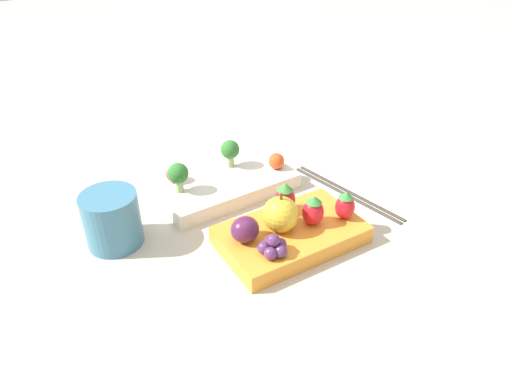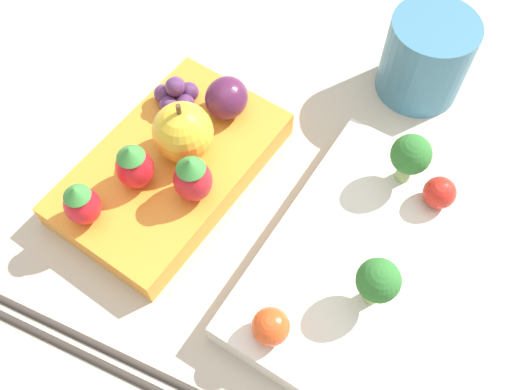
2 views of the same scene
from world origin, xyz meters
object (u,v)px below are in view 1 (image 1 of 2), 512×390
object	(u,v)px
broccoli_floret_1	(178,174)
strawberry_1	(345,205)
bento_box_fruit	(291,235)
bento_box_savoury	(226,185)
strawberry_2	(285,198)
chopsticks_pair	(347,192)
broccoli_floret_0	(230,150)
grape_cluster	(273,247)
cherry_tomato_0	(276,161)
drinking_cup	(112,219)
cherry_tomato_1	(174,174)
plum	(245,229)
apple	(280,214)
strawberry_0	(313,211)

from	to	relation	value
broccoli_floret_1	strawberry_1	distance (m)	0.25
bento_box_fruit	broccoli_floret_1	distance (m)	0.19
bento_box_savoury	broccoli_floret_1	bearing A→B (deg)	172.78
strawberry_2	chopsticks_pair	world-z (taller)	strawberry_2
broccoli_floret_0	grape_cluster	distance (m)	0.23
cherry_tomato_0	drinking_cup	bearing A→B (deg)	179.20
strawberry_2	broccoli_floret_1	bearing A→B (deg)	124.69
bento_box_savoury	grape_cluster	distance (m)	0.19
broccoli_floret_1	cherry_tomato_0	world-z (taller)	broccoli_floret_1
strawberry_1	bento_box_savoury	bearing A→B (deg)	111.83
cherry_tomato_1	drinking_cup	world-z (taller)	drinking_cup
broccoli_floret_1	plum	bearing A→B (deg)	-85.72
apple	plum	xyz separation A→B (m)	(-0.05, 0.01, -0.01)
strawberry_1	strawberry_2	bearing A→B (deg)	133.73
broccoli_floret_0	grape_cluster	xyz separation A→B (m)	(-0.08, -0.21, -0.02)
strawberry_1	plum	world-z (taller)	strawberry_1
cherry_tomato_0	cherry_tomato_1	distance (m)	0.17
bento_box_fruit	chopsticks_pair	distance (m)	0.16
bento_box_savoury	strawberry_2	size ratio (longest dim) A/B	4.83
bento_box_fruit	drinking_cup	bearing A→B (deg)	143.48
broccoli_floret_1	plum	distance (m)	0.16
drinking_cup	bento_box_fruit	bearing A→B (deg)	-36.52
cherry_tomato_1	strawberry_2	xyz separation A→B (m)	(0.09, -0.17, 0.01)
cherry_tomato_0	strawberry_2	distance (m)	0.12
drinking_cup	strawberry_1	bearing A→B (deg)	-32.16
strawberry_0	drinking_cup	distance (m)	0.27
cherry_tomato_0	drinking_cup	size ratio (longest dim) A/B	0.34
plum	chopsticks_pair	distance (m)	0.22
strawberry_2	plum	world-z (taller)	strawberry_2
broccoli_floret_1	bento_box_fruit	bearing A→B (deg)	-65.62
broccoli_floret_0	cherry_tomato_0	xyz separation A→B (m)	(0.06, -0.05, -0.02)
grape_cluster	drinking_cup	xyz separation A→B (m)	(-0.14, 0.17, 0.00)
bento_box_savoury	chopsticks_pair	xyz separation A→B (m)	(0.15, -0.12, -0.01)
broccoli_floret_1	cherry_tomato_1	bearing A→B (deg)	75.63
cherry_tomato_1	strawberry_1	size ratio (longest dim) A/B	0.60
strawberry_1	plum	distance (m)	0.14
broccoli_floret_0	cherry_tomato_1	bearing A→B (deg)	172.60
grape_cluster	cherry_tomato_1	bearing A→B (deg)	94.19
broccoli_floret_1	drinking_cup	xyz separation A→B (m)	(-0.12, -0.03, -0.02)
bento_box_savoury	broccoli_floret_0	distance (m)	0.06
bento_box_savoury	grape_cluster	xyz separation A→B (m)	(-0.05, -0.19, 0.02)
cherry_tomato_1	chopsticks_pair	distance (m)	0.27
cherry_tomato_0	plum	xyz separation A→B (m)	(-0.15, -0.12, 0.00)
cherry_tomato_1	strawberry_2	size ratio (longest dim) A/B	0.55
cherry_tomato_1	apple	distance (m)	0.20
grape_cluster	chopsticks_pair	size ratio (longest dim) A/B	0.18
bento_box_savoury	bento_box_fruit	world-z (taller)	same
broccoli_floret_1	grape_cluster	world-z (taller)	broccoli_floret_1
strawberry_1	chopsticks_pair	bearing A→B (deg)	40.13
strawberry_2	plum	distance (m)	0.08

